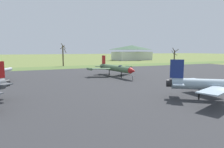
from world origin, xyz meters
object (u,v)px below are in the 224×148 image
(jet_fighter_front_left, at_px, (115,68))
(visitor_building, at_px, (132,53))
(jet_fighter_rear_left, at_px, (224,85))
(info_placard_front_left, at_px, (133,77))

(jet_fighter_front_left, height_order, visitor_building, visitor_building)
(jet_fighter_rear_left, bearing_deg, info_placard_front_left, 96.58)
(info_placard_front_left, xyz_separation_m, jet_fighter_rear_left, (2.03, -17.58, 1.22))
(jet_fighter_front_left, distance_m, jet_fighter_rear_left, 24.03)
(info_placard_front_left, bearing_deg, visitor_building, 60.61)
(visitor_building, bearing_deg, info_placard_front_left, -119.39)
(jet_fighter_front_left, relative_size, jet_fighter_rear_left, 1.15)
(visitor_building, bearing_deg, jet_fighter_front_left, -122.24)
(jet_fighter_front_left, xyz_separation_m, jet_fighter_rear_left, (2.88, -23.85, -0.03))
(jet_fighter_rear_left, distance_m, visitor_building, 96.85)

